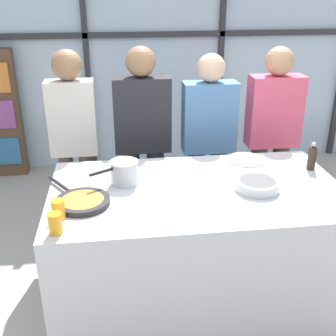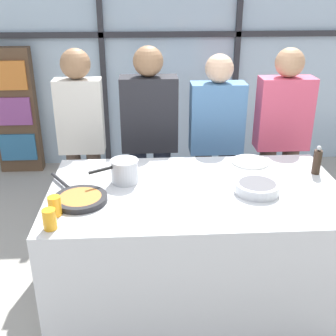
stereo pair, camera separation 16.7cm
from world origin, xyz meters
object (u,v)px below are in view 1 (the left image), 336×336
at_px(juice_glass_near, 55,223).
at_px(juice_glass_far, 58,210).
at_px(mixing_bowl, 257,185).
at_px(spectator_far_right, 272,133).
at_px(frying_pan, 82,201).
at_px(spectator_center_right, 208,138).
at_px(saucepan, 124,172).
at_px(white_plate, 246,160).
at_px(spectator_far_left, 74,137).
at_px(spectator_center_left, 143,137).
at_px(pepper_grinder, 312,157).

relative_size(juice_glass_near, juice_glass_far, 1.00).
height_order(mixing_bowl, juice_glass_far, juice_glass_far).
xyz_separation_m(spectator_far_right, mixing_bowl, (-0.46, -0.99, 0.02)).
height_order(frying_pan, juice_glass_near, juice_glass_near).
xyz_separation_m(spectator_center_right, saucepan, (-0.72, -0.79, 0.10)).
bearing_deg(white_plate, spectator_far_left, 156.71).
bearing_deg(spectator_center_right, spectator_center_left, 0.00).
height_order(mixing_bowl, pepper_grinder, pepper_grinder).
bearing_deg(spectator_far_right, pepper_grinder, 90.05).
bearing_deg(juice_glass_far, juice_glass_near, -90.00).
bearing_deg(mixing_bowl, spectator_far_left, 139.98).
distance_m(juice_glass_near, juice_glass_far, 0.14).
height_order(white_plate, mixing_bowl, mixing_bowl).
distance_m(spectator_center_right, juice_glass_near, 1.71).
height_order(saucepan, juice_glass_near, saucepan).
xyz_separation_m(frying_pan, juice_glass_far, (-0.11, -0.15, 0.04)).
bearing_deg(spectator_center_right, white_plate, 106.06).
bearing_deg(white_plate, spectator_center_left, 142.54).
bearing_deg(spectator_far_left, frying_pan, 96.59).
bearing_deg(frying_pan, pepper_grinder, 11.13).
bearing_deg(frying_pan, spectator_center_right, 46.92).
relative_size(spectator_center_right, juice_glass_near, 14.21).
xyz_separation_m(pepper_grinder, juice_glass_far, (-1.62, -0.45, -0.03)).
relative_size(mixing_bowl, pepper_grinder, 1.37).
xyz_separation_m(spectator_far_left, mixing_bowl, (1.17, -0.99, -0.01)).
bearing_deg(white_plate, pepper_grinder, -27.45).
bearing_deg(frying_pan, spectator_center_left, 67.72).
bearing_deg(juice_glass_far, saucepan, 47.41).
bearing_deg(mixing_bowl, spectator_center_right, 94.99).
height_order(spectator_center_left, juice_glass_near, spectator_center_left).
bearing_deg(juice_glass_far, pepper_grinder, 15.54).
height_order(saucepan, juice_glass_far, saucepan).
bearing_deg(saucepan, spectator_far_left, 115.11).
bearing_deg(white_plate, frying_pan, -155.95).
xyz_separation_m(spectator_center_right, pepper_grinder, (0.54, -0.74, 0.11)).
relative_size(frying_pan, pepper_grinder, 2.57).
height_order(saucepan, white_plate, saucepan).
bearing_deg(white_plate, mixing_bowl, -98.55).
xyz_separation_m(spectator_far_left, white_plate, (1.24, -0.53, -0.04)).
distance_m(spectator_far_right, frying_pan, 1.83).
bearing_deg(spectator_center_right, frying_pan, 46.92).
bearing_deg(saucepan, spectator_center_left, 77.80).
xyz_separation_m(spectator_far_left, saucepan, (0.37, -0.79, 0.03)).
height_order(pepper_grinder, juice_glass_near, pepper_grinder).
height_order(spectator_center_left, mixing_bowl, spectator_center_left).
relative_size(white_plate, juice_glass_near, 2.33).
distance_m(white_plate, mixing_bowl, 0.46).
relative_size(spectator_center_left, spectator_center_right, 1.04).
height_order(spectator_far_right, saucepan, spectator_far_right).
relative_size(spectator_far_right, white_plate, 6.26).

